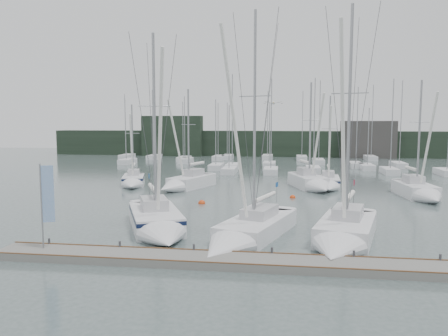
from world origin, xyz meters
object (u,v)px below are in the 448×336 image
at_px(sailboat_mid_a, 133,182).
at_px(sailboat_mid_e, 421,193).
at_px(sailboat_near_right, 342,237).
at_px(buoy_a, 202,203).
at_px(sailboat_mid_b, 183,184).
at_px(sailboat_mid_c, 313,184).
at_px(sailboat_mid_d, 328,184).
at_px(sailboat_near_center, 242,235).
at_px(sailboat_near_left, 159,225).
at_px(dock_banner, 46,198).
at_px(buoy_b, 293,198).

height_order(sailboat_mid_a, sailboat_mid_e, sailboat_mid_e).
relative_size(sailboat_near_right, buoy_a, 23.71).
bearing_deg(sailboat_near_right, sailboat_mid_b, 140.46).
bearing_deg(sailboat_mid_a, sailboat_mid_c, -14.40).
distance_m(sailboat_mid_b, sailboat_mid_d, 15.09).
relative_size(sailboat_mid_a, sailboat_mid_c, 0.81).
xyz_separation_m(sailboat_near_center, sailboat_near_right, (5.57, 0.09, 0.06)).
height_order(sailboat_near_left, sailboat_mid_e, sailboat_near_left).
relative_size(sailboat_mid_a, dock_banner, 2.13).
bearing_deg(buoy_b, sailboat_near_center, -101.17).
height_order(sailboat_near_right, sailboat_mid_b, sailboat_near_right).
xyz_separation_m(sailboat_near_center, sailboat_mid_c, (5.18, 20.75, 0.12)).
relative_size(sailboat_near_left, buoy_a, 21.91).
relative_size(sailboat_near_right, sailboat_mid_e, 1.27).
bearing_deg(sailboat_near_left, buoy_b, 35.65).
distance_m(sailboat_mid_b, buoy_a, 8.11).
bearing_deg(sailboat_mid_d, buoy_b, -118.08).
bearing_deg(sailboat_near_left, dock_banner, -157.03).
relative_size(sailboat_near_left, buoy_b, 24.80).
height_order(sailboat_mid_a, buoy_a, sailboat_mid_a).
distance_m(sailboat_mid_b, sailboat_mid_e, 22.72).
distance_m(sailboat_near_center, buoy_b, 15.87).
distance_m(sailboat_near_left, sailboat_mid_b, 17.99).
bearing_deg(sailboat_mid_b, buoy_a, -44.00).
relative_size(sailboat_mid_c, buoy_b, 21.67).
bearing_deg(sailboat_mid_e, sailboat_mid_d, 141.59).
xyz_separation_m(buoy_a, buoy_b, (7.73, 3.86, 0.00)).
bearing_deg(buoy_a, buoy_b, 26.58).
distance_m(sailboat_near_center, sailboat_near_right, 5.57).
height_order(sailboat_near_left, sailboat_mid_c, sailboat_near_left).
bearing_deg(sailboat_mid_c, dock_banner, -138.98).
bearing_deg(sailboat_near_left, sailboat_near_center, -37.22).
distance_m(sailboat_mid_b, sailboat_mid_c, 13.35).
xyz_separation_m(sailboat_mid_c, dock_banner, (-15.06, -24.35, 2.41)).
height_order(sailboat_mid_c, buoy_b, sailboat_mid_c).
height_order(sailboat_mid_a, buoy_b, sailboat_mid_a).
distance_m(sailboat_mid_d, sailboat_mid_e, 9.19).
distance_m(sailboat_mid_e, buoy_a, 19.78).
relative_size(buoy_b, dock_banner, 0.12).
distance_m(sailboat_mid_a, sailboat_mid_d, 20.68).
height_order(sailboat_near_left, sailboat_mid_b, sailboat_near_left).
bearing_deg(dock_banner, buoy_b, 31.66).
bearing_deg(sailboat_mid_e, dock_banner, -145.73).
distance_m(sailboat_mid_c, buoy_b, 5.63).
distance_m(sailboat_near_right, buoy_b, 15.69).
bearing_deg(sailboat_mid_d, sailboat_near_left, -116.91).
height_order(sailboat_mid_b, dock_banner, sailboat_mid_b).
height_order(sailboat_near_left, sailboat_near_center, sailboat_near_center).
bearing_deg(sailboat_mid_d, sailboat_near_right, -89.34).
relative_size(buoy_a, buoy_b, 1.13).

